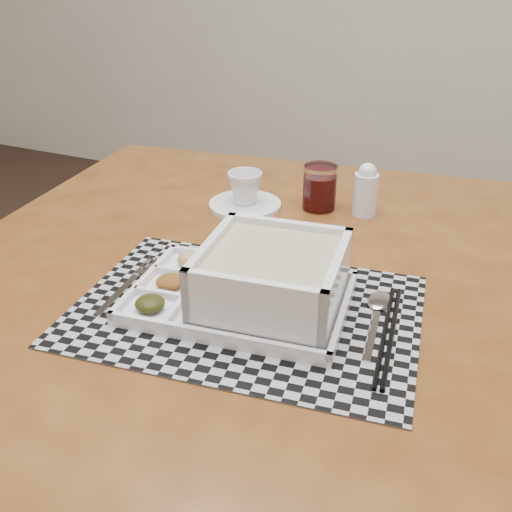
{
  "coord_description": "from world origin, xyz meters",
  "views": [
    {
      "loc": [
        1.12,
        -0.55,
        1.3
      ],
      "look_at": [
        0.8,
        0.15,
        0.89
      ],
      "focal_mm": 40.0,
      "sensor_mm": 36.0,
      "label": 1
    }
  ],
  "objects_px": {
    "serving_tray": "(263,284)",
    "creamer_bottle": "(366,190)",
    "juice_glass": "(320,189)",
    "dining_table": "(262,309)",
    "cup": "(245,188)"
  },
  "relations": [
    {
      "from": "cup",
      "to": "creamer_bottle",
      "type": "relative_size",
      "value": 0.66
    },
    {
      "from": "cup",
      "to": "juice_glass",
      "type": "bearing_deg",
      "value": 8.69
    },
    {
      "from": "dining_table",
      "to": "creamer_bottle",
      "type": "height_order",
      "value": "creamer_bottle"
    },
    {
      "from": "serving_tray",
      "to": "creamer_bottle",
      "type": "distance_m",
      "value": 0.41
    },
    {
      "from": "dining_table",
      "to": "cup",
      "type": "bearing_deg",
      "value": 121.86
    },
    {
      "from": "dining_table",
      "to": "cup",
      "type": "distance_m",
      "value": 0.29
    },
    {
      "from": "cup",
      "to": "creamer_bottle",
      "type": "xyz_separation_m",
      "value": [
        0.23,
        0.07,
        0.01
      ]
    },
    {
      "from": "serving_tray",
      "to": "cup",
      "type": "bearing_deg",
      "value": 119.28
    },
    {
      "from": "creamer_bottle",
      "to": "cup",
      "type": "bearing_deg",
      "value": -164.2
    },
    {
      "from": "cup",
      "to": "juice_glass",
      "type": "height_order",
      "value": "juice_glass"
    },
    {
      "from": "serving_tray",
      "to": "cup",
      "type": "xyz_separation_m",
      "value": [
        -0.19,
        0.34,
        -0.0
      ]
    },
    {
      "from": "serving_tray",
      "to": "creamer_bottle",
      "type": "xyz_separation_m",
      "value": [
        0.05,
        0.4,
        0.01
      ]
    },
    {
      "from": "serving_tray",
      "to": "juice_glass",
      "type": "xyz_separation_m",
      "value": [
        -0.05,
        0.39,
        -0.0
      ]
    },
    {
      "from": "creamer_bottle",
      "to": "dining_table",
      "type": "bearing_deg",
      "value": -109.09
    },
    {
      "from": "juice_glass",
      "to": "dining_table",
      "type": "bearing_deg",
      "value": -91.16
    }
  ]
}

